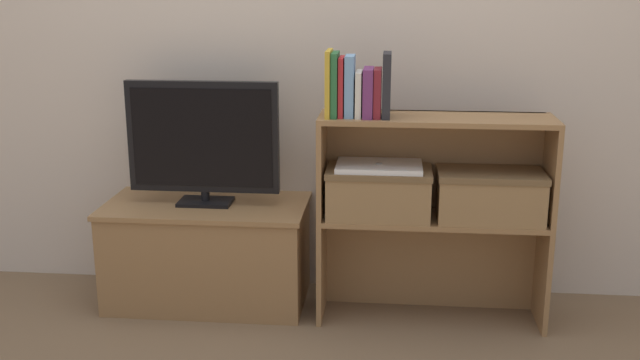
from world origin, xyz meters
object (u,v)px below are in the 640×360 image
at_px(book_charcoal, 387,85).
at_px(book_crimson, 342,87).
at_px(book_mustard, 329,83).
at_px(book_forest, 335,85).
at_px(book_maroon, 378,93).
at_px(tv_stand, 208,252).
at_px(book_ivory, 359,94).
at_px(book_skyblue, 350,86).
at_px(tv, 203,140).
at_px(laptop, 379,166).
at_px(storage_basket_right, 490,193).
at_px(storage_basket_left, 379,190).
at_px(book_plum, 368,93).

bearing_deg(book_charcoal, book_crimson, 180.00).
bearing_deg(book_mustard, book_charcoal, 0.00).
height_order(book_forest, book_maroon, book_forest).
distance_m(tv_stand, book_maroon, 1.01).
bearing_deg(book_ivory, book_skyblue, 180.00).
relative_size(tv_stand, tv, 1.35).
relative_size(book_maroon, laptop, 0.55).
height_order(tv_stand, book_crimson, book_crimson).
bearing_deg(book_skyblue, book_mustard, 180.00).
distance_m(tv, book_skyblue, 0.66).
bearing_deg(storage_basket_right, storage_basket_left, 180.00).
distance_m(book_forest, book_maroon, 0.16).
distance_m(book_ivory, book_plum, 0.04).
bearing_deg(tv, book_skyblue, -10.06).
height_order(book_ivory, storage_basket_right, book_ivory).
relative_size(tv, storage_basket_left, 1.53).
xyz_separation_m(book_skyblue, laptop, (0.12, 0.01, -0.31)).
relative_size(tv_stand, book_mustard, 3.37).
bearing_deg(storage_basket_right, book_plum, -178.22).
height_order(tv_stand, book_charcoal, book_charcoal).
relative_size(tv, book_mustard, 2.49).
bearing_deg(book_crimson, tv, 169.40).
relative_size(tv_stand, laptop, 2.53).
relative_size(book_crimson, book_plum, 1.22).
height_order(book_skyblue, book_plum, book_skyblue).
height_order(tv, book_forest, book_forest).
xyz_separation_m(book_skyblue, storage_basket_right, (0.55, 0.01, -0.41)).
xyz_separation_m(book_plum, storage_basket_right, (0.48, 0.01, -0.39)).
height_order(book_skyblue, book_ivory, book_skyblue).
height_order(book_crimson, storage_basket_right, book_crimson).
bearing_deg(book_forest, book_ivory, 0.00).
relative_size(book_skyblue, storage_basket_right, 0.57).
bearing_deg(book_plum, storage_basket_right, 1.78).
distance_m(tv_stand, book_plum, 0.99).
height_order(book_forest, book_ivory, book_forest).
height_order(book_maroon, book_charcoal, book_charcoal).
xyz_separation_m(tv_stand, book_plum, (0.68, -0.11, 0.71)).
xyz_separation_m(tv, book_maroon, (0.71, -0.11, 0.22)).
bearing_deg(book_ivory, storage_basket_left, 10.28).
bearing_deg(storage_basket_right, book_mustard, -178.64).
bearing_deg(book_maroon, book_charcoal, 0.00).
xyz_separation_m(book_ivory, storage_basket_right, (0.51, 0.01, -0.38)).
relative_size(book_mustard, storage_basket_right, 0.61).
height_order(book_mustard, book_ivory, book_mustard).
bearing_deg(book_forest, book_plum, 0.00).
distance_m(book_plum, storage_basket_right, 0.62).
relative_size(book_ivory, storage_basket_right, 0.42).
bearing_deg(book_charcoal, tv, 171.79).
bearing_deg(storage_basket_left, book_charcoal, -33.76).
xyz_separation_m(book_maroon, storage_basket_right, (0.44, 0.01, -0.39)).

